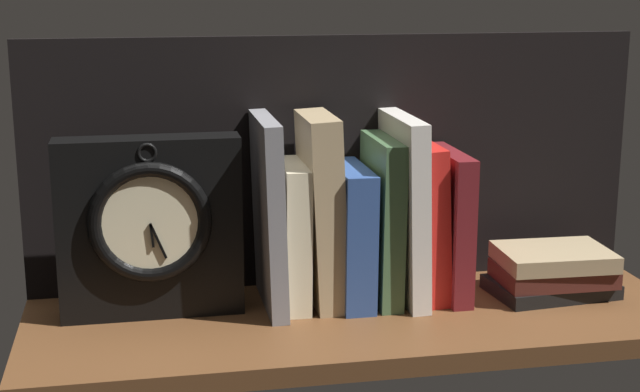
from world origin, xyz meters
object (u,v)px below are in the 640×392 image
Objects in this scene: book_green_romantic at (382,219)px; book_white_catcher at (404,208)px; book_cream_twain at (292,235)px; book_red_requiem at (426,220)px; book_stack_side at (553,272)px; book_gray_chess at (269,213)px; book_tan_shortstories at (322,210)px; framed_clock at (150,227)px; book_blue_modern at (354,234)px; book_maroon_dawkins at (448,223)px.

book_green_romantic is 0.89× the size of book_white_catcher.
book_cream_twain is 18.11cm from book_red_requiem.
book_gray_chess is at bearing 175.17° from book_stack_side.
book_white_catcher reaches higher than book_red_requiem.
book_tan_shortstories is 22.06cm from framed_clock.
book_cream_twain is 1.04× the size of book_blue_modern.
book_cream_twain is at bearing 2.37° from framed_clock.
framed_clock is (-22.03, -0.75, -0.83)cm from book_tan_shortstories.
book_cream_twain is 21.26cm from book_maroon_dawkins.
book_white_catcher is at bearing 1.30° from framed_clock.
book_maroon_dawkins is (24.30, 0.00, -2.61)cm from book_gray_chess.
book_blue_modern is at bearing 180.00° from book_white_catcher.
book_red_requiem reaches higher than book_maroon_dawkins.
book_maroon_dawkins is at bearing 0.00° from book_red_requiem.
book_tan_shortstories reaches higher than book_maroon_dawkins.
framed_clock is (-26.33, -0.75, 2.64)cm from book_blue_modern.
book_gray_chess is 24.44cm from book_maroon_dawkins.
book_tan_shortstories is at bearing 180.00° from book_blue_modern.
book_stack_side is at bearing -5.24° from book_cream_twain.
book_white_catcher is at bearing 180.00° from book_red_requiem.
book_white_catcher is (11.13, 0.00, -0.24)cm from book_tan_shortstories.
book_gray_chess is at bearing 180.00° from book_cream_twain.
book_white_catcher is (6.83, 0.00, 3.23)cm from book_blue_modern.
book_blue_modern is at bearing 173.17° from book_stack_side.
book_white_catcher is 3.57cm from book_red_requiem.
book_tan_shortstories is 1.38× the size of book_blue_modern.
book_gray_chess reaches higher than framed_clock.
book_maroon_dawkins is (6.22, 0.00, -2.44)cm from book_white_catcher.
book_stack_side is (53.28, -2.48, -8.51)cm from framed_clock.
framed_clock is at bearing -178.91° from book_maroon_dawkins.
book_cream_twain is at bearing 180.00° from book_red_requiem.
book_cream_twain is 4.99cm from book_tan_shortstories.
framed_clock is (-39.38, -0.75, 1.85)cm from book_maroon_dawkins.
book_tan_shortstories is 1.27× the size of book_maroon_dawkins.
book_red_requiem is (3.05, 0.00, -1.85)cm from book_white_catcher.
book_stack_side is at bearing -6.83° from book_blue_modern.
book_green_romantic is at bearing 172.07° from book_stack_side.
book_blue_modern is 7.55cm from book_white_catcher.
book_maroon_dawkins reaches higher than book_stack_side.
book_green_romantic is 3.34cm from book_white_catcher.
book_gray_chess is at bearing 2.85° from framed_clock.
book_cream_twain is 0.75× the size of book_tan_shortstories.
book_red_requiem is at bearing 0.00° from book_green_romantic.
book_gray_chess is at bearing 180.00° from book_red_requiem.
book_white_catcher is at bearing 170.89° from book_stack_side.
book_cream_twain is at bearing 180.00° from book_maroon_dawkins.
book_tan_shortstories is 11.13cm from book_white_catcher.
book_maroon_dawkins is (9.26, 0.00, -1.04)cm from book_green_romantic.
book_tan_shortstories is 5.53cm from book_blue_modern.
book_stack_side is at bearing -9.11° from book_white_catcher.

